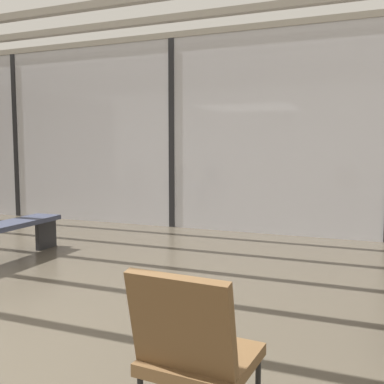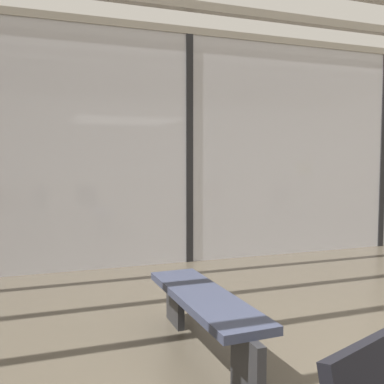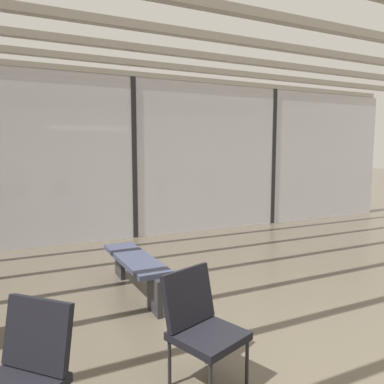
{
  "view_description": "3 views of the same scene",
  "coord_description": "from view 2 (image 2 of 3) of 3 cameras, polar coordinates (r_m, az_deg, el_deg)",
  "views": [
    {
      "loc": [
        3.33,
        -1.99,
        1.39
      ],
      "look_at": [
        0.7,
        4.4,
        0.71
      ],
      "focal_mm": 42.12,
      "sensor_mm": 36.0,
      "label": 1
    },
    {
      "loc": [
        -2.0,
        -0.65,
        1.46
      ],
      "look_at": [
        -0.53,
        3.53,
        1.14
      ],
      "focal_mm": 39.87,
      "sensor_mm": 36.0,
      "label": 2
    },
    {
      "loc": [
        -2.17,
        -2.14,
        1.8
      ],
      "look_at": [
        1.86,
        6.35,
        0.73
      ],
      "focal_mm": 34.57,
      "sensor_mm": 36.0,
      "label": 3
    }
  ],
  "objects": [
    {
      "name": "glass_curtain_wall",
      "position": [
        6.19,
        -0.47,
        5.63
      ],
      "size": [
        14.0,
        0.08,
        3.26
      ],
      "primitive_type": "cube",
      "color": "silver",
      "rests_on": "ground"
    },
    {
      "name": "window_mullion_1",
      "position": [
        6.19,
        -0.47,
        5.63
      ],
      "size": [
        0.1,
        0.12,
        3.26
      ],
      "primitive_type": "cube",
      "color": "black",
      "rests_on": "ground"
    },
    {
      "name": "window_mullion_2",
      "position": [
        8.03,
        23.97,
        4.93
      ],
      "size": [
        0.1,
        0.12,
        3.26
      ],
      "primitive_type": "cube",
      "color": "black",
      "rests_on": "ground"
    },
    {
      "name": "parked_airplane",
      "position": [
        11.15,
        -9.55,
        7.57
      ],
      "size": [
        11.36,
        4.3,
        4.3
      ],
      "color": "silver",
      "rests_on": "ground"
    },
    {
      "name": "waiting_bench",
      "position": [
        3.32,
        1.65,
        -15.26
      ],
      "size": [
        0.45,
        1.7,
        0.47
      ],
      "rotation": [
        0.0,
        0.0,
        1.61
      ],
      "color": "#33384C",
      "rests_on": "ground"
    }
  ]
}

